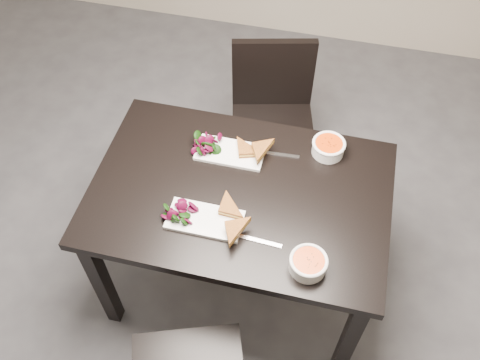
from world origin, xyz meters
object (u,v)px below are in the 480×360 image
at_px(plate_near, 205,220).
at_px(plate_far, 230,153).
at_px(chair_far, 272,112).
at_px(table, 240,205).
at_px(soup_bowl_far, 328,147).
at_px(soup_bowl_near, 308,263).

height_order(plate_near, plate_far, same).
height_order(chair_far, plate_near, chair_far).
relative_size(table, plate_far, 4.20).
bearing_deg(chair_far, soup_bowl_far, -68.80).
bearing_deg(plate_near, table, 60.38).
height_order(table, chair_far, chair_far).
relative_size(plate_near, soup_bowl_far, 2.05).
height_order(chair_far, plate_far, chair_far).
xyz_separation_m(plate_far, soup_bowl_far, (0.40, 0.10, 0.03)).
distance_m(chair_far, soup_bowl_far, 0.62).
relative_size(table, soup_bowl_far, 8.51).
bearing_deg(table, plate_far, 115.46).
distance_m(chair_far, plate_near, 0.95).
bearing_deg(table, chair_far, 89.96).
bearing_deg(soup_bowl_far, soup_bowl_near, -89.71).
xyz_separation_m(table, soup_bowl_far, (0.31, 0.28, 0.13)).
relative_size(soup_bowl_near, soup_bowl_far, 0.98).
bearing_deg(soup_bowl_near, plate_far, 131.14).
bearing_deg(soup_bowl_near, soup_bowl_far, 90.29).
bearing_deg(plate_far, soup_bowl_near, -48.86).
xyz_separation_m(table, plate_near, (-0.10, -0.17, 0.11)).
distance_m(plate_near, soup_bowl_far, 0.61).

